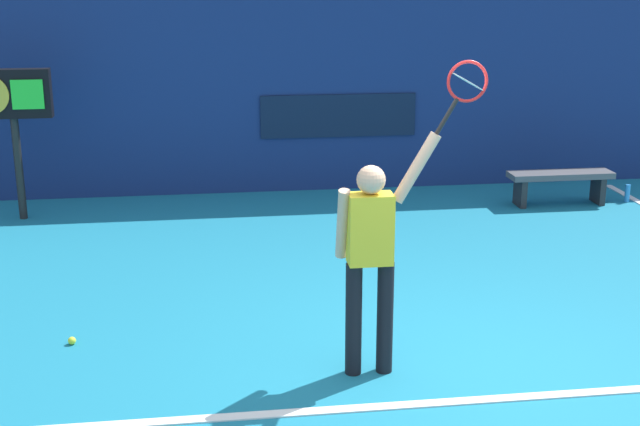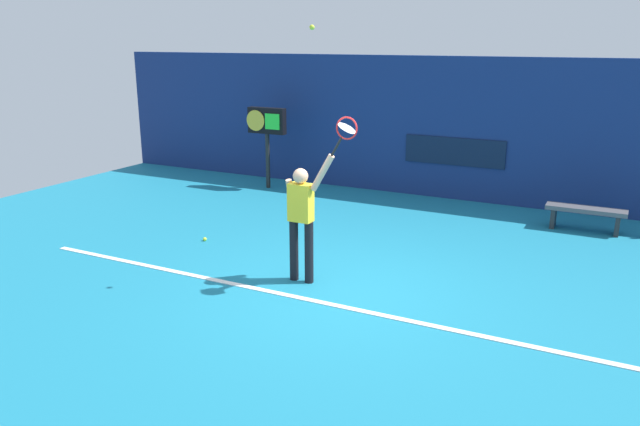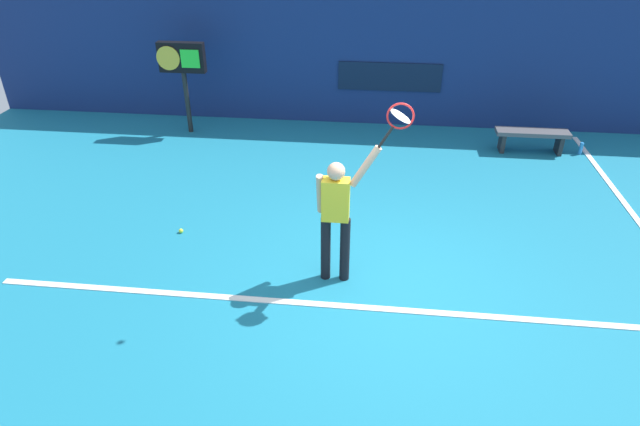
# 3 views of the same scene
# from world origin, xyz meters

# --- Properties ---
(ground_plane) EXTENTS (18.00, 18.00, 0.00)m
(ground_plane) POSITION_xyz_m (0.00, 0.00, 0.00)
(ground_plane) COLOR teal
(back_wall) EXTENTS (18.00, 0.20, 3.09)m
(back_wall) POSITION_xyz_m (0.00, 5.94, 1.54)
(back_wall) COLOR navy
(back_wall) RESTS_ON ground_plane
(sponsor_banner_center) EXTENTS (2.20, 0.03, 0.60)m
(sponsor_banner_center) POSITION_xyz_m (0.00, 5.82, 1.07)
(sponsor_banner_center) COLOR #0C1933
(court_baseline) EXTENTS (10.00, 0.10, 0.01)m
(court_baseline) POSITION_xyz_m (0.00, -0.49, 0.01)
(court_baseline) COLOR white
(court_baseline) RESTS_ON ground_plane
(tennis_player) EXTENTS (0.77, 0.31, 1.94)m
(tennis_player) POSITION_xyz_m (-0.65, 0.10, 1.01)
(tennis_player) COLOR black
(tennis_player) RESTS_ON ground_plane
(tennis_racket) EXTENTS (0.45, 0.27, 0.61)m
(tennis_racket) POSITION_xyz_m (0.03, 0.09, 2.27)
(tennis_racket) COLOR black
(tennis_ball) EXTENTS (0.07, 0.07, 0.07)m
(tennis_ball) POSITION_xyz_m (-0.45, 0.06, 3.59)
(tennis_ball) COLOR #CCE033
(scoreboard_clock) EXTENTS (0.96, 0.20, 1.90)m
(scoreboard_clock) POSITION_xyz_m (-4.22, 4.91, 1.50)
(scoreboard_clock) COLOR black
(scoreboard_clock) RESTS_ON ground_plane
(court_bench) EXTENTS (1.40, 0.36, 0.45)m
(court_bench) POSITION_xyz_m (2.83, 4.63, 0.34)
(court_bench) COLOR #4C4C51
(court_bench) RESTS_ON ground_plane
(spare_ball) EXTENTS (0.07, 0.07, 0.07)m
(spare_ball) POSITION_xyz_m (-3.07, 0.94, 0.03)
(spare_ball) COLOR #CCE033
(spare_ball) RESTS_ON ground_plane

